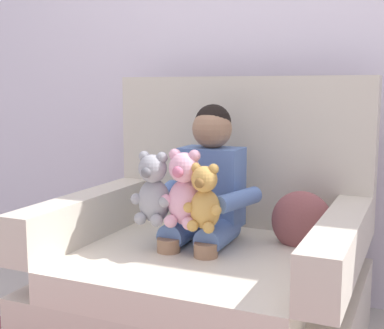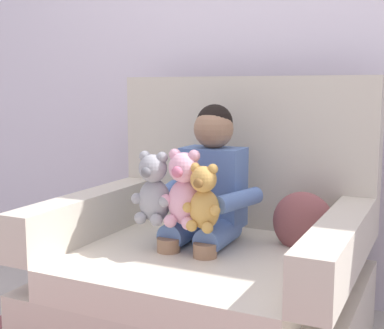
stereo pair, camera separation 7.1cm
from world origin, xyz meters
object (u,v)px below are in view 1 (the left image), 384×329
seated_child (206,193)px  plush_pink (184,191)px  armchair (212,266)px  throw_pillow (302,222)px  plush_honey (204,199)px  plush_grey (153,190)px

seated_child → plush_pink: 0.18m
armchair → plush_pink: (-0.06, -0.15, 0.35)m
armchair → seated_child: bearing=144.5°
seated_child → armchair: bearing=-37.5°
throw_pillow → plush_honey: bearing=-135.8°
plush_honey → plush_pink: size_ratio=0.85×
seated_child → throw_pillow: seated_child is taller
plush_pink → plush_grey: bearing=-158.6°
plush_grey → throw_pillow: 0.63m
armchair → plush_grey: 0.42m
seated_child → plush_pink: bearing=-97.9°
plush_pink → throw_pillow: plush_pink is taller
armchair → plush_pink: 0.38m
plush_grey → armchair: bearing=30.8°
plush_grey → throw_pillow: size_ratio=1.12×
seated_child → plush_pink: seated_child is taller
seated_child → plush_grey: 0.24m
armchair → plush_grey: bearing=-140.4°
seated_child → throw_pillow: bearing=12.8°
seated_child → plush_pink: (-0.02, -0.18, 0.04)m
seated_child → plush_grey: size_ratio=2.83×
armchair → throw_pillow: bearing=20.4°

